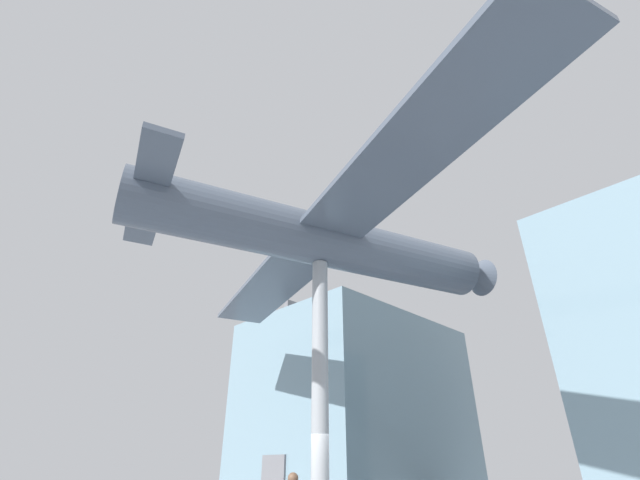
{
  "coord_description": "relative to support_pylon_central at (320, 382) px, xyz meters",
  "views": [
    {
      "loc": [
        9.57,
        -9.35,
        1.58
      ],
      "look_at": [
        0.0,
        0.0,
        8.81
      ],
      "focal_mm": 24.0,
      "sensor_mm": 36.0,
      "label": 1
    }
  ],
  "objects": [
    {
      "name": "suspended_airplane",
      "position": [
        0.06,
        0.18,
        4.88
      ],
      "size": [
        19.7,
        14.72,
        3.19
      ],
      "rotation": [
        0.0,
        0.0,
        -0.32
      ],
      "color": "#4C5666",
      "rests_on": "support_pylon_central"
    },
    {
      "name": "glass_pavilion_left",
      "position": [
        -9.68,
        12.61,
        1.17
      ],
      "size": [
        9.98,
        12.92,
        10.81
      ],
      "color": "#7593A3",
      "rests_on": "ground_plane"
    },
    {
      "name": "support_pylon_central",
      "position": [
        0.0,
        0.0,
        0.0
      ],
      "size": [
        0.51,
        0.51,
        7.89
      ],
      "color": "#999EA3",
      "rests_on": "ground_plane"
    }
  ]
}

